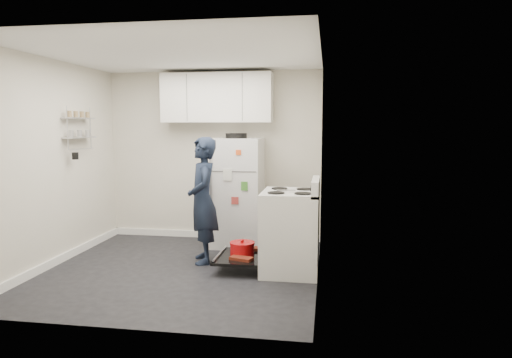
% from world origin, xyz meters
% --- Properties ---
extents(room, '(3.21, 3.21, 2.51)m').
position_xyz_m(room, '(-0.03, 0.03, 1.21)').
color(room, black).
rests_on(room, ground).
extents(electric_range, '(0.66, 0.76, 1.10)m').
position_xyz_m(electric_range, '(1.26, 0.15, 0.47)').
color(electric_range, silver).
rests_on(electric_range, ground).
extents(open_oven_door, '(0.55, 0.70, 0.23)m').
position_xyz_m(open_oven_door, '(0.69, 0.17, 0.19)').
color(open_oven_door, black).
rests_on(open_oven_door, ground).
extents(refrigerator, '(0.72, 0.74, 1.60)m').
position_xyz_m(refrigerator, '(0.41, 1.25, 0.77)').
color(refrigerator, silver).
rests_on(refrigerator, ground).
extents(upper_cabinets, '(1.60, 0.33, 0.70)m').
position_xyz_m(upper_cabinets, '(0.10, 1.43, 2.10)').
color(upper_cabinets, silver).
rests_on(upper_cabinets, room).
extents(wall_shelf_rack, '(0.14, 0.60, 0.61)m').
position_xyz_m(wall_shelf_rack, '(-1.52, 0.49, 1.68)').
color(wall_shelf_rack, '#B2B2B7').
rests_on(wall_shelf_rack, room).
extents(person, '(0.55, 0.67, 1.57)m').
position_xyz_m(person, '(0.17, 0.36, 0.78)').
color(person, black).
rests_on(person, ground).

